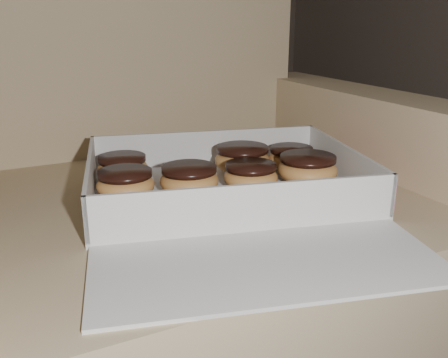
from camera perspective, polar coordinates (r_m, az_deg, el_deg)
armchair at (r=0.95m, az=-4.63°, el=-7.34°), size 0.90×0.76×0.94m
bakery_box at (r=0.79m, az=0.96°, el=-1.97°), size 0.54×0.60×0.07m
donut_a at (r=0.91m, az=2.12°, el=2.34°), size 0.10×0.10×0.05m
donut_b at (r=0.83m, az=3.07°, el=0.39°), size 0.09×0.09×0.05m
donut_c at (r=0.89m, az=-11.53°, el=1.34°), size 0.09×0.09×0.04m
donut_d at (r=0.94m, az=7.68°, el=2.48°), size 0.09×0.09×0.04m
donut_e at (r=0.86m, az=9.52°, el=1.17°), size 0.10×0.10×0.05m
donut_f at (r=0.80m, az=-11.19°, el=-0.49°), size 0.09×0.09×0.05m
donut_g at (r=0.81m, az=-3.99°, el=-0.03°), size 0.10×0.10×0.05m
crumb_a at (r=0.71m, az=4.47°, el=-4.54°), size 0.01×0.01×0.00m
crumb_b at (r=0.70m, az=-4.70°, el=-4.89°), size 0.01×0.01×0.00m
crumb_c at (r=0.77m, az=-10.60°, el=-2.91°), size 0.01×0.01×0.00m
crumb_d at (r=0.79m, az=10.66°, el=-2.41°), size 0.01×0.01×0.00m
crumb_e at (r=0.79m, az=8.43°, el=-2.37°), size 0.01×0.01×0.00m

